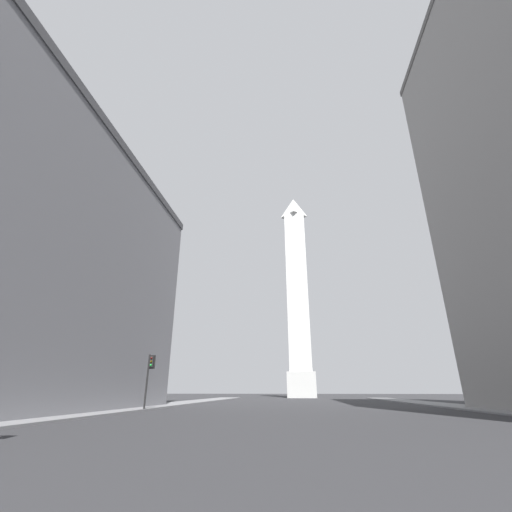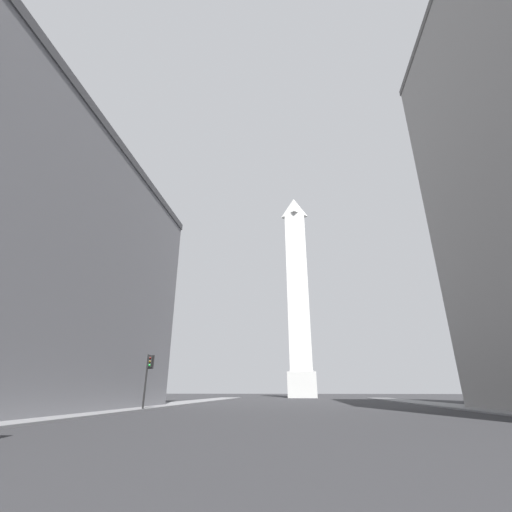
% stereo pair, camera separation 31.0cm
% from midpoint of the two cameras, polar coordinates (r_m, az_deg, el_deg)
% --- Properties ---
extents(sidewalk_left, '(5.00, 112.33, 0.15)m').
position_cam_midpoint_polar(sidewalk_left, '(39.09, -21.02, -22.73)').
color(sidewalk_left, slate).
rests_on(sidewalk_left, ground_plane).
extents(sidewalk_right, '(5.00, 112.33, 0.15)m').
position_cam_midpoint_polar(sidewalk_right, '(39.36, 36.85, -20.07)').
color(sidewalk_right, slate).
rests_on(sidewalk_right, ground_plane).
extents(obelisk, '(7.27, 7.27, 58.20)m').
position_cam_midpoint_polar(obelisk, '(98.32, 7.07, -6.08)').
color(obelisk, silver).
rests_on(obelisk, ground_plane).
extents(traffic_light_mid_left, '(0.77, 0.50, 5.19)m').
position_cam_midpoint_polar(traffic_light_mid_left, '(37.50, -17.33, -18.10)').
color(traffic_light_mid_left, black).
rests_on(traffic_light_mid_left, ground_plane).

